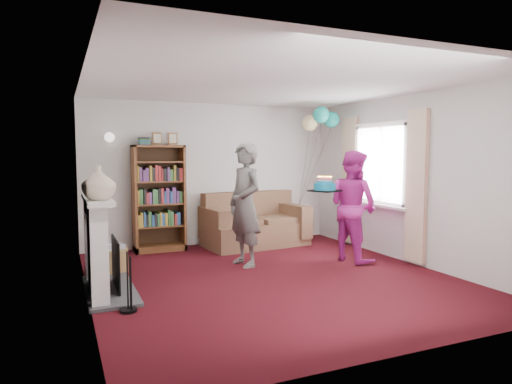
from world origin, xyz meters
name	(u,v)px	position (x,y,z in m)	size (l,w,h in m)	color
ground	(271,278)	(0.00, 0.00, 0.00)	(5.00, 5.00, 0.00)	#34070F
wall_back	(212,174)	(0.00, 2.51, 1.25)	(4.50, 0.02, 2.50)	silver
wall_left	(84,188)	(-2.26, 0.00, 1.25)	(0.02, 5.00, 2.50)	silver
wall_right	(409,179)	(2.26, 0.00, 1.25)	(0.02, 5.00, 2.50)	silver
ceiling	(272,83)	(0.00, 0.00, 2.50)	(4.50, 5.00, 0.01)	white
fireplace	(101,250)	(-2.09, 0.19, 0.51)	(0.55, 1.80, 1.12)	#3F3F42
window_bay	(380,180)	(2.21, 0.60, 1.20)	(0.14, 2.02, 2.20)	white
wall_sconce	(109,137)	(-1.75, 2.36, 1.88)	(0.16, 0.23, 0.16)	gold
bookcase	(158,199)	(-1.00, 2.30, 0.87)	(0.83, 0.42, 1.97)	#472B14
sofa	(254,225)	(0.63, 2.07, 0.35)	(1.76, 0.93, 0.93)	brown
wicker_basket	(111,260)	(-1.90, 1.06, 0.18)	(0.45, 0.45, 0.40)	#9C7749
person_striped	(245,205)	(-0.06, 0.76, 0.89)	(0.65, 0.42, 1.77)	black
person_magenta	(353,206)	(1.54, 0.39, 0.83)	(0.81, 0.63, 1.67)	#B9258E
birthday_cake	(325,187)	(1.02, 0.35, 1.14)	(0.37, 0.37, 0.22)	black
balloons	(321,119)	(1.74, 1.66, 2.22)	(0.72, 0.67, 1.75)	#3F3F3F
mantel_vase	(99,183)	(-2.12, -0.15, 1.31)	(0.35, 0.35, 0.37)	beige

